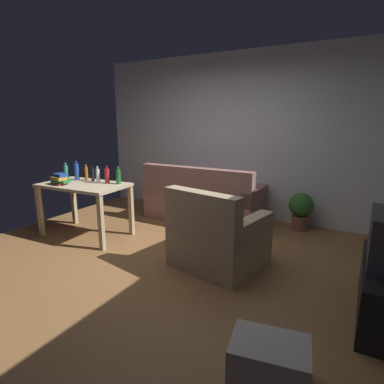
{
  "coord_description": "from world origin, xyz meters",
  "views": [
    {
      "loc": [
        1.95,
        -2.81,
        1.64
      ],
      "look_at": [
        0.1,
        0.5,
        0.75
      ],
      "focal_mm": 29.13,
      "sensor_mm": 36.0,
      "label": 1
    }
  ],
  "objects_px": {
    "bottle_red": "(107,176)",
    "book_stack": "(60,179)",
    "bottle_tall": "(66,172)",
    "bottle_dark": "(93,175)",
    "bottle_clear": "(98,176)",
    "bottle_green": "(118,176)",
    "bottle_blue": "(77,172)",
    "bottle_amber": "(86,173)",
    "couch": "(203,202)",
    "potted_plant": "(301,209)",
    "storage_box": "(269,364)",
    "desk": "(84,191)",
    "armchair": "(217,239)"
  },
  "relations": [
    {
      "from": "bottle_red",
      "to": "book_stack",
      "type": "relative_size",
      "value": 0.98
    },
    {
      "from": "bottle_tall",
      "to": "bottle_dark",
      "type": "height_order",
      "value": "bottle_tall"
    },
    {
      "from": "bottle_clear",
      "to": "bottle_green",
      "type": "xyz_separation_m",
      "value": [
        0.3,
        0.09,
        0.0
      ]
    },
    {
      "from": "bottle_dark",
      "to": "bottle_red",
      "type": "relative_size",
      "value": 0.93
    },
    {
      "from": "bottle_blue",
      "to": "bottle_dark",
      "type": "distance_m",
      "value": 0.3
    },
    {
      "from": "bottle_blue",
      "to": "bottle_amber",
      "type": "relative_size",
      "value": 1.19
    },
    {
      "from": "bottle_red",
      "to": "bottle_blue",
      "type": "bearing_deg",
      "value": -176.66
    },
    {
      "from": "couch",
      "to": "bottle_dark",
      "type": "height_order",
      "value": "bottle_dark"
    },
    {
      "from": "potted_plant",
      "to": "storage_box",
      "type": "distance_m",
      "value": 3.06
    },
    {
      "from": "desk",
      "to": "armchair",
      "type": "relative_size",
      "value": 1.19
    },
    {
      "from": "bottle_blue",
      "to": "bottle_dark",
      "type": "bearing_deg",
      "value": 6.26
    },
    {
      "from": "desk",
      "to": "bottle_red",
      "type": "height_order",
      "value": "bottle_red"
    },
    {
      "from": "couch",
      "to": "bottle_amber",
      "type": "relative_size",
      "value": 7.91
    },
    {
      "from": "bottle_amber",
      "to": "bottle_red",
      "type": "distance_m",
      "value": 0.43
    },
    {
      "from": "storage_box",
      "to": "bottle_amber",
      "type": "bearing_deg",
      "value": 154.72
    },
    {
      "from": "couch",
      "to": "bottle_clear",
      "type": "xyz_separation_m",
      "value": [
        -1.0,
        -1.28,
        0.56
      ]
    },
    {
      "from": "storage_box",
      "to": "bottle_amber",
      "type": "height_order",
      "value": "bottle_amber"
    },
    {
      "from": "armchair",
      "to": "storage_box",
      "type": "bearing_deg",
      "value": 136.78
    },
    {
      "from": "bottle_blue",
      "to": "couch",
      "type": "bearing_deg",
      "value": 41.59
    },
    {
      "from": "storage_box",
      "to": "bottle_amber",
      "type": "distance_m",
      "value": 3.58
    },
    {
      "from": "armchair",
      "to": "bottle_tall",
      "type": "relative_size",
      "value": 4.04
    },
    {
      "from": "potted_plant",
      "to": "bottle_amber",
      "type": "distance_m",
      "value": 3.23
    },
    {
      "from": "storage_box",
      "to": "bottle_green",
      "type": "xyz_separation_m",
      "value": [
        -2.58,
        1.52,
        0.72
      ]
    },
    {
      "from": "bottle_red",
      "to": "bottle_dark",
      "type": "bearing_deg",
      "value": -179.75
    },
    {
      "from": "desk",
      "to": "book_stack",
      "type": "relative_size",
      "value": 4.95
    },
    {
      "from": "storage_box",
      "to": "bottle_tall",
      "type": "height_order",
      "value": "bottle_tall"
    },
    {
      "from": "desk",
      "to": "bottle_dark",
      "type": "height_order",
      "value": "bottle_dark"
    },
    {
      "from": "bottle_clear",
      "to": "book_stack",
      "type": "bearing_deg",
      "value": -138.92
    },
    {
      "from": "armchair",
      "to": "bottle_dark",
      "type": "height_order",
      "value": "bottle_dark"
    },
    {
      "from": "storage_box",
      "to": "bottle_dark",
      "type": "bearing_deg",
      "value": 153.93
    },
    {
      "from": "bottle_blue",
      "to": "book_stack",
      "type": "distance_m",
      "value": 0.35
    },
    {
      "from": "potted_plant",
      "to": "armchair",
      "type": "xyz_separation_m",
      "value": [
        -0.6,
        -1.7,
        -0.01
      ]
    },
    {
      "from": "bottle_amber",
      "to": "bottle_green",
      "type": "bearing_deg",
      "value": 2.67
    },
    {
      "from": "potted_plant",
      "to": "bottle_dark",
      "type": "xyz_separation_m",
      "value": [
        -2.64,
        -1.56,
        0.53
      ]
    },
    {
      "from": "bottle_green",
      "to": "book_stack",
      "type": "height_order",
      "value": "bottle_green"
    },
    {
      "from": "potted_plant",
      "to": "storage_box",
      "type": "height_order",
      "value": "potted_plant"
    },
    {
      "from": "potted_plant",
      "to": "bottle_amber",
      "type": "xyz_separation_m",
      "value": [
        -2.79,
        -1.54,
        0.53
      ]
    },
    {
      "from": "armchair",
      "to": "bottle_red",
      "type": "distance_m",
      "value": 1.85
    },
    {
      "from": "bottle_clear",
      "to": "couch",
      "type": "bearing_deg",
      "value": 52.09
    },
    {
      "from": "bottle_tall",
      "to": "bottle_blue",
      "type": "height_order",
      "value": "bottle_blue"
    },
    {
      "from": "couch",
      "to": "bottle_green",
      "type": "xyz_separation_m",
      "value": [
        -0.7,
        -1.2,
        0.56
      ]
    },
    {
      "from": "bottle_dark",
      "to": "bottle_green",
      "type": "height_order",
      "value": "bottle_green"
    },
    {
      "from": "storage_box",
      "to": "bottle_blue",
      "type": "xyz_separation_m",
      "value": [
        -3.31,
        1.44,
        0.74
      ]
    },
    {
      "from": "storage_box",
      "to": "book_stack",
      "type": "xyz_separation_m",
      "value": [
        -3.25,
        1.11,
        0.68
      ]
    },
    {
      "from": "bottle_clear",
      "to": "bottle_green",
      "type": "height_order",
      "value": "bottle_green"
    },
    {
      "from": "armchair",
      "to": "storage_box",
      "type": "relative_size",
      "value": 2.16
    },
    {
      "from": "storage_box",
      "to": "book_stack",
      "type": "height_order",
      "value": "book_stack"
    },
    {
      "from": "couch",
      "to": "bottle_green",
      "type": "distance_m",
      "value": 1.49
    },
    {
      "from": "armchair",
      "to": "bottle_tall",
      "type": "bearing_deg",
      "value": 9.41
    },
    {
      "from": "storage_box",
      "to": "bottle_clear",
      "type": "relative_size",
      "value": 2.02
    }
  ]
}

